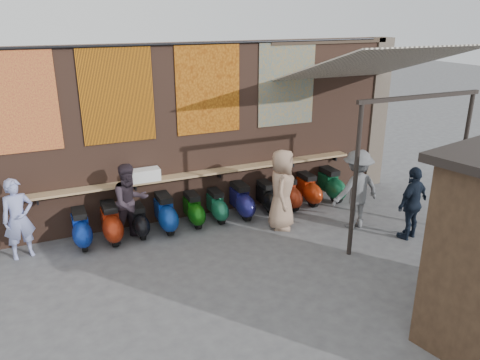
{
  "coord_description": "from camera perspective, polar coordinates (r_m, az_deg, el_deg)",
  "views": [
    {
      "loc": [
        -3.36,
        -7.35,
        4.6
      ],
      "look_at": [
        0.5,
        1.2,
        1.24
      ],
      "focal_mm": 35.0,
      "sensor_mm": 36.0,
      "label": 1
    }
  ],
  "objects": [
    {
      "name": "ground",
      "position": [
        9.3,
        0.26,
        -9.93
      ],
      "size": [
        70.0,
        70.0,
        0.0
      ],
      "primitive_type": "plane",
      "color": "#474749",
      "rests_on": "ground"
    },
    {
      "name": "brick_wall",
      "position": [
        10.91,
        -5.65,
        5.85
      ],
      "size": [
        10.0,
        0.4,
        4.0
      ],
      "primitive_type": "cube",
      "color": "brown",
      "rests_on": "ground"
    },
    {
      "name": "pier_right",
      "position": [
        13.45,
        15.99,
        7.83
      ],
      "size": [
        0.5,
        0.5,
        4.0
      ],
      "primitive_type": "cube",
      "color": "#4C4238",
      "rests_on": "ground"
    },
    {
      "name": "eating_counter",
      "position": [
        10.82,
        -4.86,
        0.79
      ],
      "size": [
        8.0,
        0.32,
        0.05
      ],
      "primitive_type": "cube",
      "color": "#9E7A51",
      "rests_on": "brick_wall"
    },
    {
      "name": "shelf_box",
      "position": [
        10.42,
        -11.45,
        0.62
      ],
      "size": [
        0.62,
        0.3,
        0.27
      ],
      "primitive_type": "cube",
      "color": "white",
      "rests_on": "eating_counter"
    },
    {
      "name": "tapestry_redgold",
      "position": [
        9.96,
        -25.63,
        8.58
      ],
      "size": [
        1.5,
        0.02,
        2.0
      ],
      "primitive_type": "cube",
      "color": "maroon",
      "rests_on": "brick_wall"
    },
    {
      "name": "tapestry_sun",
      "position": [
        10.09,
        -14.73,
        9.98
      ],
      "size": [
        1.5,
        0.02,
        2.0
      ],
      "primitive_type": "cube",
      "color": "orange",
      "rests_on": "brick_wall"
    },
    {
      "name": "tapestry_orange",
      "position": [
        10.61,
        -3.88,
        11.01
      ],
      "size": [
        1.5,
        0.02,
        2.0
      ],
      "primitive_type": "cube",
      "color": "#B36416",
      "rests_on": "brick_wall"
    },
    {
      "name": "tapestry_multi",
      "position": [
        11.45,
        5.72,
        11.61
      ],
      "size": [
        1.5,
        0.02,
        2.0
      ],
      "primitive_type": "cube",
      "color": "#235D82",
      "rests_on": "brick_wall"
    },
    {
      "name": "hang_rail",
      "position": [
        10.39,
        -5.6,
        16.22
      ],
      "size": [
        9.5,
        0.06,
        0.06
      ],
      "primitive_type": "cylinder",
      "rotation": [
        0.0,
        1.57,
        0.0
      ],
      "color": "black",
      "rests_on": "brick_wall"
    },
    {
      "name": "scooter_stool_0",
      "position": [
        10.26,
        -18.8,
        -5.65
      ],
      "size": [
        0.37,
        0.81,
        0.77
      ],
      "primitive_type": null,
      "color": "#0D2C98",
      "rests_on": "ground"
    },
    {
      "name": "scooter_stool_1",
      "position": [
        10.28,
        -15.45,
        -5.09
      ],
      "size": [
        0.39,
        0.86,
        0.82
      ],
      "primitive_type": null,
      "color": "#99250D",
      "rests_on": "ground"
    },
    {
      "name": "scooter_stool_2",
      "position": [
        10.41,
        -12.2,
        -4.88
      ],
      "size": [
        0.32,
        0.72,
        0.69
      ],
      "primitive_type": null,
      "color": "black",
      "rests_on": "ground"
    },
    {
      "name": "scooter_stool_3",
      "position": [
        10.51,
        -9.09,
        -4.02
      ],
      "size": [
        0.39,
        0.87,
        0.82
      ],
      "primitive_type": null,
      "color": "navy",
      "rests_on": "ground"
    },
    {
      "name": "scooter_stool_4",
      "position": [
        10.72,
        -5.7,
        -3.62
      ],
      "size": [
        0.35,
        0.77,
        0.74
      ],
      "primitive_type": null,
      "color": "#0E4F0B",
      "rests_on": "ground"
    },
    {
      "name": "scooter_stool_5",
      "position": [
        10.91,
        -2.86,
        -3.17
      ],
      "size": [
        0.34,
        0.75,
        0.71
      ],
      "primitive_type": null,
      "color": "#175C3E",
      "rests_on": "ground"
    },
    {
      "name": "scooter_stool_6",
      "position": [
        11.07,
        0.17,
        -2.54
      ],
      "size": [
        0.38,
        0.85,
        0.81
      ],
      "primitive_type": null,
      "color": "#15154E",
      "rests_on": "ground"
    },
    {
      "name": "scooter_stool_7",
      "position": [
        11.39,
        3.31,
        -2.11
      ],
      "size": [
        0.35,
        0.78,
        0.74
      ],
      "primitive_type": null,
      "color": "black",
      "rests_on": "ground"
    },
    {
      "name": "scooter_stool_8",
      "position": [
        11.64,
        5.9,
        -1.6
      ],
      "size": [
        0.36,
        0.81,
        0.77
      ],
      "primitive_type": null,
      "color": "maroon",
      "rests_on": "ground"
    },
    {
      "name": "scooter_stool_9",
      "position": [
        11.96,
        8.28,
        -1.11
      ],
      "size": [
        0.37,
        0.82,
        0.78
      ],
      "primitive_type": null,
      "color": "#A0290C",
      "rests_on": "ground"
    },
    {
      "name": "scooter_stool_10",
      "position": [
        12.3,
        10.98,
        -0.55
      ],
      "size": [
        0.39,
        0.86,
        0.82
      ],
      "primitive_type": null,
      "color": "#0F4B2B",
      "rests_on": "ground"
    },
    {
      "name": "diner_left",
      "position": [
        10.1,
        -25.41,
        -4.3
      ],
      "size": [
        0.67,
        0.51,
        1.63
      ],
      "primitive_type": "imported",
      "rotation": [
        0.0,
        0.0,
        0.22
      ],
      "color": "#8B93CA",
      "rests_on": "ground"
    },
    {
      "name": "diner_right",
      "position": [
        10.07,
        -13.21,
        -2.7
      ],
      "size": [
        0.98,
        0.87,
        1.7
      ],
      "primitive_type": "imported",
      "rotation": [
        0.0,
        0.0,
        0.31
      ],
      "color": "#2A2028",
      "rests_on": "ground"
    },
    {
      "name": "shopper_navy",
      "position": [
        10.54,
        20.28,
        -2.66
      ],
      "size": [
        1.01,
        0.61,
        1.61
      ],
      "primitive_type": "imported",
      "rotation": [
        0.0,
        0.0,
        3.39
      ],
      "color": "black",
      "rests_on": "ground"
    },
    {
      "name": "shopper_grey",
      "position": [
        10.69,
        14.01,
        -1.11
      ],
      "size": [
        1.17,
        0.68,
        1.81
      ],
      "primitive_type": "imported",
      "rotation": [
        0.0,
        0.0,
        3.14
      ],
      "color": "slate",
      "rests_on": "ground"
    },
    {
      "name": "shopper_tan",
      "position": [
        10.38,
        5.12,
        -1.16
      ],
      "size": [
        0.98,
        1.06,
        1.82
      ],
      "primitive_type": "imported",
      "rotation": [
        0.0,
        0.0,
        0.98
      ],
      "color": "#A07E65",
      "rests_on": "ground"
    },
    {
      "name": "stall_sign",
      "position": [
        7.86,
        26.65,
        -1.62
      ],
      "size": [
        1.18,
        0.29,
        0.5
      ],
      "primitive_type": "cube",
      "rotation": [
        0.0,
        0.0,
        0.21
      ],
      "color": "gold",
      "rests_on": "market_stall"
    },
    {
      "name": "stall_shelf",
      "position": [
        8.25,
        25.58,
        -8.13
      ],
      "size": [
        2.1,
        0.55,
        0.06
      ],
      "primitive_type": "cube",
      "rotation": [
        0.0,
        0.0,
        0.21
      ],
      "color": "#473321",
      "rests_on": "market_stall"
    },
    {
      "name": "awning_canvas",
      "position": [
        10.78,
        15.84,
        13.42
      ],
      "size": [
        3.2,
        3.28,
        0.97
      ],
      "primitive_type": "cube",
      "rotation": [
        -0.28,
        0.0,
        0.0
      ],
      "color": "beige",
      "rests_on": "brick_wall"
    },
    {
      "name": "awning_ledger",
      "position": [
        12.01,
        11.04,
        16.28
      ],
      "size": [
        3.3,
        0.08,
        0.12
      ],
      "primitive_type": "cube",
      "color": "#33261C",
      "rests_on": "brick_wall"
    },
    {
      "name": "awning_header",
      "position": [
        9.74,
        21.22,
        9.44
      ],
      "size": [
        3.0,
        0.08,
        0.08
      ],
      "primitive_type": "cube",
      "color": "black",
      "rests_on": "awning_post_left"
    },
    {
      "name": "awning_post_left",
      "position": [
        9.2,
        13.85,
        -0.23
      ],
      "size": [
        0.09,
        0.09,
        3.1
      ],
      "primitive_type": "cylinder",
      "color": "black",
      "rests_on": "ground"
    },
    {
      "name": "awning_post_right",
      "position": [
        11.09,
        25.4,
        1.82
      ],
      "size": [
        0.09,
        0.09,
        3.1
      ],
      "primitive_type": "cylinder",
      "color": "black",
      "rests_on": "ground"
    }
  ]
}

